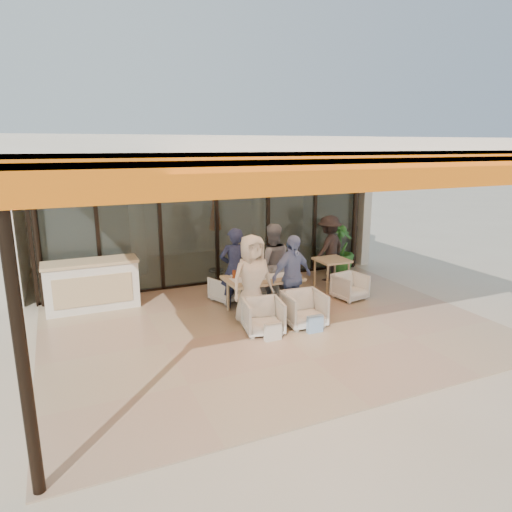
# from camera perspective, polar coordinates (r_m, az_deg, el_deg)

# --- Properties ---
(ground) EXTENTS (70.00, 70.00, 0.00)m
(ground) POSITION_cam_1_polar(r_m,az_deg,el_deg) (8.64, 1.82, -8.80)
(ground) COLOR #C6B293
(ground) RESTS_ON ground
(terrace_floor) EXTENTS (8.00, 6.00, 0.01)m
(terrace_floor) POSITION_cam_1_polar(r_m,az_deg,el_deg) (8.64, 1.82, -8.77)
(terrace_floor) COLOR tan
(terrace_floor) RESTS_ON ground
(terrace_structure) EXTENTS (8.00, 6.00, 3.40)m
(terrace_structure) POSITION_cam_1_polar(r_m,az_deg,el_deg) (7.74, 2.88, 13.26)
(terrace_structure) COLOR silver
(terrace_structure) RESTS_ON ground
(glass_storefront) EXTENTS (8.08, 0.10, 3.20)m
(glass_storefront) POSITION_cam_1_polar(r_m,az_deg,el_deg) (10.90, -4.96, 4.66)
(glass_storefront) COLOR #9EADA3
(glass_storefront) RESTS_ON ground
(interior_block) EXTENTS (9.05, 3.62, 3.52)m
(interior_block) POSITION_cam_1_polar(r_m,az_deg,el_deg) (13.02, -8.34, 8.84)
(interior_block) COLOR silver
(interior_block) RESTS_ON ground
(host_counter) EXTENTS (1.85, 0.65, 1.04)m
(host_counter) POSITION_cam_1_polar(r_m,az_deg,el_deg) (9.90, -19.81, -3.42)
(host_counter) COLOR silver
(host_counter) RESTS_ON ground
(dining_table) EXTENTS (1.50, 0.90, 0.93)m
(dining_table) POSITION_cam_1_polar(r_m,az_deg,el_deg) (9.11, 0.76, -3.01)
(dining_table) COLOR #D2B480
(dining_table) RESTS_ON ground
(chair_far_left) EXTENTS (0.76, 0.74, 0.61)m
(chair_far_left) POSITION_cam_1_polar(r_m,az_deg,el_deg) (9.91, -3.69, -3.94)
(chair_far_left) COLOR white
(chair_far_left) RESTS_ON ground
(chair_far_right) EXTENTS (0.92, 0.89, 0.74)m
(chair_far_right) POSITION_cam_1_polar(r_m,az_deg,el_deg) (10.20, 0.74, -3.03)
(chair_far_right) COLOR white
(chair_far_right) RESTS_ON ground
(chair_near_left) EXTENTS (0.77, 0.73, 0.69)m
(chair_near_left) POSITION_cam_1_polar(r_m,az_deg,el_deg) (8.24, 0.91, -7.38)
(chair_near_left) COLOR white
(chair_near_left) RESTS_ON ground
(chair_near_right) EXTENTS (0.74, 0.70, 0.72)m
(chair_near_right) POSITION_cam_1_polar(r_m,az_deg,el_deg) (8.60, 6.04, -6.42)
(chair_near_right) COLOR white
(chair_near_right) RESTS_ON ground
(diner_navy) EXTENTS (0.67, 0.49, 1.70)m
(diner_navy) POSITION_cam_1_polar(r_m,az_deg,el_deg) (9.31, -2.68, -1.61)
(diner_navy) COLOR #171A34
(diner_navy) RESTS_ON ground
(diner_grey) EXTENTS (0.97, 0.84, 1.72)m
(diner_grey) POSITION_cam_1_polar(r_m,az_deg,el_deg) (9.63, 1.98, -1.01)
(diner_grey) COLOR slate
(diner_grey) RESTS_ON ground
(diner_cream) EXTENTS (0.89, 0.63, 1.72)m
(diner_cream) POSITION_cam_1_polar(r_m,az_deg,el_deg) (8.50, -0.48, -3.02)
(diner_cream) COLOR beige
(diner_cream) RESTS_ON ground
(diner_periwinkle) EXTENTS (1.03, 0.63, 1.65)m
(diner_periwinkle) POSITION_cam_1_polar(r_m,az_deg,el_deg) (8.86, 4.51, -2.61)
(diner_periwinkle) COLOR #748BC1
(diner_periwinkle) RESTS_ON ground
(tote_bag_cream) EXTENTS (0.30, 0.10, 0.34)m
(tote_bag_cream) POSITION_cam_1_polar(r_m,az_deg,el_deg) (7.97, 2.13, -9.49)
(tote_bag_cream) COLOR silver
(tote_bag_cream) RESTS_ON ground
(tote_bag_blue) EXTENTS (0.30, 0.10, 0.34)m
(tote_bag_blue) POSITION_cam_1_polar(r_m,az_deg,el_deg) (8.34, 7.38, -8.50)
(tote_bag_blue) COLOR #99BFD8
(tote_bag_blue) RESTS_ON ground
(side_table) EXTENTS (0.70, 0.70, 0.74)m
(side_table) POSITION_cam_1_polar(r_m,az_deg,el_deg) (10.69, 9.45, -0.93)
(side_table) COLOR #D2B480
(side_table) RESTS_ON ground
(side_chair) EXTENTS (0.71, 0.68, 0.64)m
(side_chair) POSITION_cam_1_polar(r_m,az_deg,el_deg) (10.19, 11.68, -3.64)
(side_chair) COLOR white
(side_chair) RESTS_ON ground
(standing_woman) EXTENTS (1.22, 0.99, 1.65)m
(standing_woman) POSITION_cam_1_polar(r_m,az_deg,el_deg) (11.38, 9.10, 0.94)
(standing_woman) COLOR black
(standing_woman) RESTS_ON ground
(potted_palm) EXTENTS (1.10, 1.10, 1.39)m
(potted_palm) POSITION_cam_1_polar(r_m,az_deg,el_deg) (11.99, 10.37, 0.92)
(potted_palm) COLOR #1E5919
(potted_palm) RESTS_ON ground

